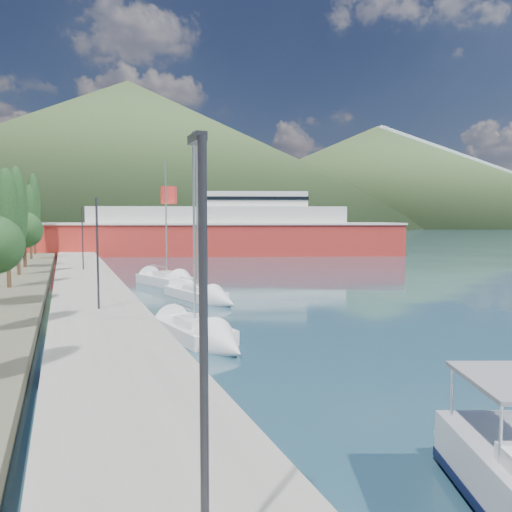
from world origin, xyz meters
name	(u,v)px	position (x,y,z in m)	size (l,w,h in m)	color
ground	(108,241)	(0.00, 120.00, 0.00)	(1400.00, 1400.00, 0.00)	#224354
quay	(89,289)	(-9.00, 26.00, 0.40)	(5.00, 88.00, 0.80)	gray
hills_far	(187,162)	(138.59, 618.73, 77.39)	(1480.00, 900.00, 180.00)	gray
hills_near	(208,164)	(98.04, 372.50, 49.18)	(1010.00, 520.00, 115.00)	#384E29
tree_row	(15,219)	(-14.51, 32.97, 5.70)	(3.76, 62.15, 11.36)	#47301E
lamp_posts	(97,249)	(-9.00, 14.86, 4.08)	(0.15, 45.19, 6.06)	#2D2D33
sailboat_near	(209,338)	(-4.66, 7.92, 0.29)	(3.55, 7.71, 10.67)	silver
sailboat_mid	(209,298)	(-1.45, 19.28, 0.29)	(4.08, 8.35, 11.62)	silver
sailboat_far	(176,283)	(-1.96, 27.50, 0.33)	(5.02, 8.47, 11.86)	silver
ferry	(220,233)	(12.73, 62.90, 3.46)	(58.19, 29.63, 11.38)	red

